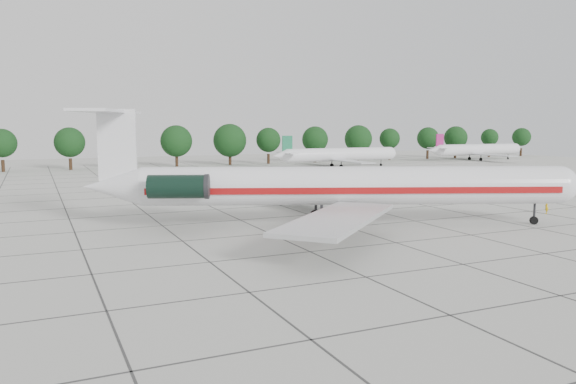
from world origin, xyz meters
name	(u,v)px	position (x,y,z in m)	size (l,w,h in m)	color
ground	(270,234)	(0.00, 0.00, 0.00)	(260.00, 260.00, 0.00)	beige
apron_joints	(220,211)	(0.00, 15.00, 0.01)	(170.00, 170.00, 0.02)	#383838
main_airliner	(326,185)	(6.43, 1.37, 3.96)	(46.11, 34.82, 11.21)	silver
ground_crew	(547,207)	(32.08, -2.15, 0.79)	(0.58, 0.38, 1.59)	gold
bg_airliner_d	(340,155)	(45.27, 66.79, 2.91)	(28.24, 27.20, 7.40)	silver
bg_airliner_e	(478,150)	(93.30, 73.98, 2.91)	(28.24, 27.20, 7.40)	silver
tree_line	(70,142)	(-11.68, 85.00, 5.98)	(249.86, 8.44, 10.22)	#332114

